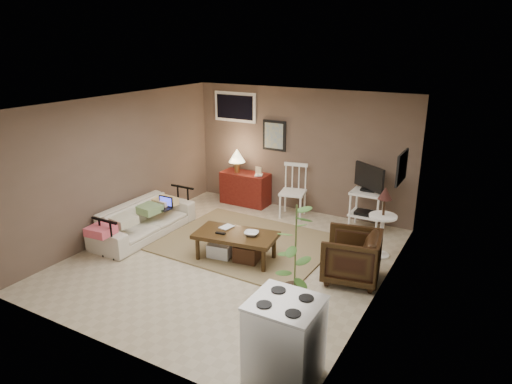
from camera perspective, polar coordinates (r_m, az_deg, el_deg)
The scene contains 20 objects.
floor at distance 7.23m, azimuth -2.97°, elevation -8.23°, with size 5.00×5.00×0.00m, color #C1B293.
art_back at distance 9.06m, azimuth 2.30°, elevation 7.06°, with size 0.50×0.03×0.60m, color black.
art_right at distance 6.83m, azimuth 17.78°, elevation 2.94°, with size 0.03×0.60×0.45m, color black.
window at distance 9.41m, azimuth -2.63°, elevation 10.57°, with size 0.96×0.03×0.60m, color white.
rug at distance 7.69m, azimuth -1.23°, elevation -6.38°, with size 2.72×2.17×0.03m, color #957D56.
coffee_table at distance 7.06m, azimuth -2.59°, elevation -6.54°, with size 1.32×0.82×0.47m.
sofa at distance 8.10m, azimuth -13.90°, elevation -2.79°, with size 1.95×0.57×0.76m, color beige.
sofa_pillows at distance 7.89m, azimuth -14.80°, elevation -2.77°, with size 0.37×1.85×0.13m, color beige, non-canonical shape.
sofa_end_rails at distance 8.05m, azimuth -13.28°, elevation -3.30°, with size 0.52×1.95×0.65m, color black, non-canonical shape.
laptop at distance 8.17m, azimuth -11.41°, elevation -1.57°, with size 0.30×0.22×0.20m.
red_console at distance 9.40m, azimuth -1.44°, elevation 0.86°, with size 0.99×0.44×1.15m.
spindle_chair at distance 8.73m, azimuth 4.65°, elevation -0.06°, with size 0.54×0.54×1.01m.
tv_stand at distance 8.27m, azimuth 13.76°, elevation -0.50°, with size 0.62×0.46×1.19m.
side_table at distance 7.27m, azimuth 15.63°, elevation -2.68°, with size 0.43×0.43×1.14m.
armchair at distance 6.59m, azimuth 11.85°, elevation -7.63°, with size 0.76×0.71×0.78m, color black.
potted_plant at distance 5.67m, azimuth 4.94°, elevation -7.70°, with size 0.35×0.35×1.41m.
stove at distance 4.73m, azimuth 3.59°, elevation -17.99°, with size 0.68×0.63×0.89m.
bowl at distance 6.87m, azimuth -0.58°, elevation -4.58°, with size 0.22×0.05×0.22m, color #37240F.
book_table at distance 7.21m, azimuth -4.18°, elevation -3.48°, with size 0.16×0.02×0.22m, color #37240F.
book_console at distance 9.12m, azimuth -0.14°, elevation 2.74°, with size 0.16×0.02×0.21m, color #37240F.
Camera 1 is at (3.48, -5.44, 3.26)m, focal length 32.00 mm.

